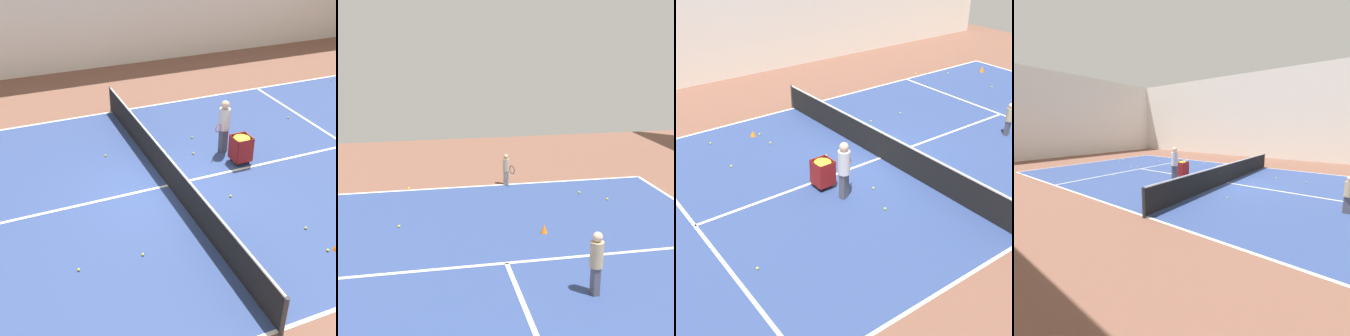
# 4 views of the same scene
# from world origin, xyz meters

# --- Properties ---
(ground_plane) EXTENTS (39.45, 39.45, 0.00)m
(ground_plane) POSITION_xyz_m (0.00, 0.00, 0.00)
(ground_plane) COLOR brown
(court_playing_area) EXTENTS (11.68, 24.49, 0.00)m
(court_playing_area) POSITION_xyz_m (0.00, 0.00, 0.00)
(court_playing_area) COLOR navy
(court_playing_area) RESTS_ON ground
(line_sideline_left) EXTENTS (0.10, 24.49, 0.00)m
(line_sideline_left) POSITION_xyz_m (-5.84, 0.00, 0.01)
(line_sideline_left) COLOR white
(line_sideline_left) RESTS_ON ground
(line_sideline_right) EXTENTS (0.10, 24.49, 0.00)m
(line_sideline_right) POSITION_xyz_m (5.84, 0.00, 0.01)
(line_sideline_right) COLOR white
(line_sideline_right) RESTS_ON ground
(line_centre_service) EXTENTS (0.10, 13.47, 0.00)m
(line_centre_service) POSITION_xyz_m (0.00, 0.00, 0.01)
(line_centre_service) COLOR white
(line_centre_service) RESTS_ON ground
(tennis_net) EXTENTS (11.98, 0.10, 1.03)m
(tennis_net) POSITION_xyz_m (0.00, 0.00, 0.53)
(tennis_net) COLOR #2D2D33
(tennis_net) RESTS_ON ground
(coach_at_net) EXTENTS (0.50, 0.69, 1.84)m
(coach_at_net) POSITION_xyz_m (-1.28, 2.53, 1.06)
(coach_at_net) COLOR #4C4C56
(coach_at_net) RESTS_ON ground
(ball_cart) EXTENTS (0.59, 0.59, 0.95)m
(ball_cart) POSITION_xyz_m (-0.40, 2.70, 0.67)
(ball_cart) COLOR maroon
(ball_cart) RESTS_ON ground
(tennis_ball_3) EXTENTS (0.07, 0.07, 0.07)m
(tennis_ball_3) POSITION_xyz_m (-2.43, -1.25, 0.04)
(tennis_ball_3) COLOR yellow
(tennis_ball_3) RESTS_ON ground
(tennis_ball_5) EXTENTS (0.07, 0.07, 0.07)m
(tennis_ball_5) POSITION_xyz_m (3.32, 2.54, 0.04)
(tennis_ball_5) COLOR yellow
(tennis_ball_5) RESTS_ON ground
(tennis_ball_10) EXTENTS (0.07, 0.07, 0.07)m
(tennis_ball_10) POSITION_xyz_m (-5.44, 10.49, 0.04)
(tennis_ball_10) COLOR yellow
(tennis_ball_10) RESTS_ON ground
(tennis_ball_11) EXTENTS (0.07, 0.07, 0.07)m
(tennis_ball_11) POSITION_xyz_m (1.26, 1.44, 0.04)
(tennis_ball_11) COLOR yellow
(tennis_ball_11) RESTS_ON ground
(tennis_ball_12) EXTENTS (0.07, 0.07, 0.07)m
(tennis_ball_12) POSITION_xyz_m (-2.65, 6.17, 0.04)
(tennis_ball_12) COLOR yellow
(tennis_ball_12) RESTS_ON ground
(tennis_ball_14) EXTENTS (0.07, 0.07, 0.07)m
(tennis_ball_14) POSITION_xyz_m (4.26, 2.50, 0.04)
(tennis_ball_14) COLOR yellow
(tennis_ball_14) RESTS_ON ground
(tennis_ball_15) EXTENTS (0.07, 0.07, 0.07)m
(tennis_ball_15) POSITION_xyz_m (2.66, -1.76, 0.04)
(tennis_ball_15) COLOR yellow
(tennis_ball_15) RESTS_ON ground
(tennis_ball_18) EXTENTS (0.07, 0.07, 0.07)m
(tennis_ball_18) POSITION_xyz_m (2.59, -3.33, 0.04)
(tennis_ball_18) COLOR yellow
(tennis_ball_18) RESTS_ON ground
(tennis_ball_20) EXTENTS (0.07, 0.07, 0.07)m
(tennis_ball_20) POSITION_xyz_m (-2.54, 1.98, 0.04)
(tennis_ball_20) COLOR yellow
(tennis_ball_20) RESTS_ON ground
(tennis_ball_22) EXTENTS (0.07, 0.07, 0.07)m
(tennis_ball_22) POSITION_xyz_m (-1.46, 1.52, 0.04)
(tennis_ball_22) COLOR yellow
(tennis_ball_22) RESTS_ON ground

